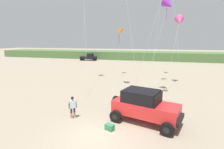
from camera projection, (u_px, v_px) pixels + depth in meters
The scene contains 9 objects.
ground_plane at pixel (95, 135), 10.45m from camera, with size 220.00×220.00×0.00m, color gray.
dune_ridge at pixel (133, 55), 54.25m from camera, with size 90.00×9.73×2.31m, color #4C703D.
jeep at pixel (145, 106), 11.91m from camera, with size 5.02×3.43×2.26m.
person_watching at pixel (73, 106), 12.53m from camera, with size 0.51×0.46×1.67m.
cooler_box at pixel (110, 127), 11.02m from camera, with size 0.56×0.36×0.38m, color #2D7F51.
distant_pickup at pixel (89, 57), 50.21m from camera, with size 4.79×2.85×1.98m.
kite_red_delta at pixel (120, 32), 27.24m from camera, with size 1.52×6.01×7.51m.
kite_white_parafoil at pixel (168, 4), 16.51m from camera, with size 2.79×3.18×9.73m.
kite_green_box at pixel (179, 21), 20.76m from camera, with size 1.90×4.75×8.65m.
Camera 1 is at (3.59, -8.92, 5.56)m, focal length 27.95 mm.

